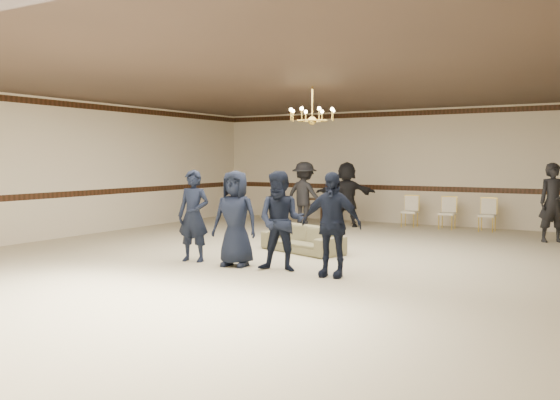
{
  "coord_description": "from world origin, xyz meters",
  "views": [
    {
      "loc": [
        5.28,
        -9.21,
        1.84
      ],
      "look_at": [
        0.17,
        -0.5,
        1.13
      ],
      "focal_mm": 38.38,
      "sensor_mm": 36.0,
      "label": 1
    }
  ],
  "objects": [
    {
      "name": "boy_a",
      "position": [
        -1.39,
        -0.88,
        0.82
      ],
      "size": [
        0.66,
        0.49,
        1.63
      ],
      "primitive_type": "imported",
      "rotation": [
        0.0,
        0.0,
        0.18
      ],
      "color": "black",
      "rests_on": "floor"
    },
    {
      "name": "adult_right",
      "position": [
        3.85,
        5.03,
        0.87
      ],
      "size": [
        0.76,
        0.67,
        1.74
      ],
      "primitive_type": "imported",
      "rotation": [
        0.0,
        0.0,
        0.51
      ],
      "color": "black",
      "rests_on": "floor"
    },
    {
      "name": "boy_d",
      "position": [
        1.31,
        -0.88,
        0.82
      ],
      "size": [
        1.0,
        0.53,
        1.63
      ],
      "primitive_type": "imported",
      "rotation": [
        0.0,
        0.0,
        0.14
      ],
      "color": "black",
      "rests_on": "floor"
    },
    {
      "name": "chandelier",
      "position": [
        0.0,
        1.0,
        2.88
      ],
      "size": [
        0.94,
        0.94,
        0.89
      ],
      "primitive_type": null,
      "color": "gold",
      "rests_on": "ceiling"
    },
    {
      "name": "banquet_chair_mid",
      "position": [
        1.22,
        6.24,
        0.42
      ],
      "size": [
        0.42,
        0.42,
        0.83
      ],
      "primitive_type": null,
      "rotation": [
        0.0,
        0.0,
        0.06
      ],
      "color": "beige",
      "rests_on": "floor"
    },
    {
      "name": "settee",
      "position": [
        -0.22,
        1.02,
        0.26
      ],
      "size": [
        1.89,
        1.23,
        0.52
      ],
      "primitive_type": "imported",
      "rotation": [
        0.0,
        0.0,
        -0.34
      ],
      "color": "brown",
      "rests_on": "floor"
    },
    {
      "name": "chair_rail",
      "position": [
        0.0,
        6.99,
        1.0
      ],
      "size": [
        12.0,
        0.02,
        0.14
      ],
      "primitive_type": "cube",
      "color": "#341B0F",
      "rests_on": "wall_back"
    },
    {
      "name": "room",
      "position": [
        0.0,
        0.0,
        1.6
      ],
      "size": [
        12.01,
        14.01,
        3.21
      ],
      "color": "tan",
      "rests_on": "ground"
    },
    {
      "name": "banquet_chair_left",
      "position": [
        0.22,
        6.24,
        0.42
      ],
      "size": [
        0.43,
        0.43,
        0.83
      ],
      "primitive_type": null,
      "rotation": [
        0.0,
        0.0,
        0.09
      ],
      "color": "beige",
      "rests_on": "floor"
    },
    {
      "name": "adult_left",
      "position": [
        -2.15,
        4.73,
        0.87
      ],
      "size": [
        1.19,
        0.77,
        1.74
      ],
      "primitive_type": "imported",
      "rotation": [
        0.0,
        0.0,
        3.03
      ],
      "color": "black",
      "rests_on": "floor"
    },
    {
      "name": "boy_c",
      "position": [
        0.41,
        -0.88,
        0.82
      ],
      "size": [
        0.92,
        0.79,
        1.63
      ],
      "primitive_type": "imported",
      "rotation": [
        0.0,
        0.0,
        0.25
      ],
      "color": "black",
      "rests_on": "floor"
    },
    {
      "name": "boy_b",
      "position": [
        -0.49,
        -0.88,
        0.82
      ],
      "size": [
        0.88,
        0.66,
        1.63
      ],
      "primitive_type": "imported",
      "rotation": [
        0.0,
        0.0,
        0.19
      ],
      "color": "black",
      "rests_on": "floor"
    },
    {
      "name": "adult_mid",
      "position": [
        -1.25,
        5.43,
        0.87
      ],
      "size": [
        1.64,
        1.29,
        1.74
      ],
      "primitive_type": "imported",
      "rotation": [
        0.0,
        0.0,
        3.7
      ],
      "color": "black",
      "rests_on": "floor"
    },
    {
      "name": "console_table",
      "position": [
        -2.78,
        6.44,
        0.33
      ],
      "size": [
        0.79,
        0.34,
        0.66
      ],
      "primitive_type": "cube",
      "rotation": [
        0.0,
        0.0,
        -0.01
      ],
      "color": "#321D10",
      "rests_on": "floor"
    },
    {
      "name": "banquet_chair_right",
      "position": [
        2.22,
        6.24,
        0.42
      ],
      "size": [
        0.42,
        0.42,
        0.83
      ],
      "primitive_type": null,
      "rotation": [
        0.0,
        0.0,
        0.03
      ],
      "color": "beige",
      "rests_on": "floor"
    },
    {
      "name": "crown_molding",
      "position": [
        0.0,
        6.99,
        3.08
      ],
      "size": [
        12.0,
        0.02,
        0.14
      ],
      "primitive_type": "cube",
      "color": "#341B0F",
      "rests_on": "wall_back"
    }
  ]
}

